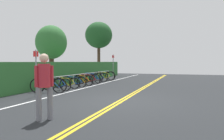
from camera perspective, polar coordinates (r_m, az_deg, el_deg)
ground_plane at (r=8.77m, az=2.30°, el=-8.06°), size 39.84×13.29×0.05m
centre_line_yellow_inner at (r=8.74m, az=2.81°, el=-7.91°), size 35.85×0.10×0.00m
centre_line_yellow_outer at (r=8.79m, az=1.79°, el=-7.86°), size 35.85×0.10×0.00m
bike_lane_stripe_white at (r=10.15m, az=-15.48°, el=-6.58°), size 35.85×0.12×0.00m
bike_rack at (r=14.97m, az=-6.97°, el=-1.51°), size 9.38×0.05×0.75m
bicycle_0 at (r=11.43m, az=-15.94°, el=-3.79°), size 0.68×1.77×0.77m
bicycle_1 at (r=12.23m, az=-13.97°, el=-3.54°), size 0.46×1.71×0.71m
bicycle_2 at (r=13.04m, az=-11.50°, el=-3.24°), size 0.46×1.62×0.68m
bicycle_3 at (r=13.79m, az=-9.65°, el=-2.89°), size 0.46×1.75×0.70m
bicycle_4 at (r=14.59m, az=-7.37°, el=-2.58°), size 0.57×1.61×0.72m
bicycle_5 at (r=15.34m, az=-6.18°, el=-2.29°), size 0.46×1.79×0.74m
bicycle_6 at (r=16.30m, az=-5.15°, el=-2.02°), size 0.46×1.76×0.75m
bicycle_7 at (r=17.14m, az=-3.86°, el=-1.87°), size 0.66×1.64×0.71m
bicycle_8 at (r=17.93m, az=-2.09°, el=-1.57°), size 0.63×1.70×0.79m
bicycle_9 at (r=18.82m, az=-1.61°, el=-1.42°), size 0.46×1.78×0.77m
pedestrian at (r=6.05m, az=-16.93°, el=-2.90°), size 0.39×0.35×1.74m
sign_post_near at (r=10.35m, az=-18.84°, el=0.46°), size 0.36×0.07×2.05m
sign_post_far at (r=20.16m, az=0.30°, el=1.52°), size 0.36×0.08×2.17m
hedge_backdrop at (r=17.04m, az=-9.71°, el=-0.49°), size 18.33×1.12×1.51m
tree_mid at (r=17.40m, az=-15.25°, el=6.75°), size 2.32×2.32×4.24m
tree_far_right at (r=23.89m, az=-3.41°, el=8.80°), size 2.87×2.87×5.73m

